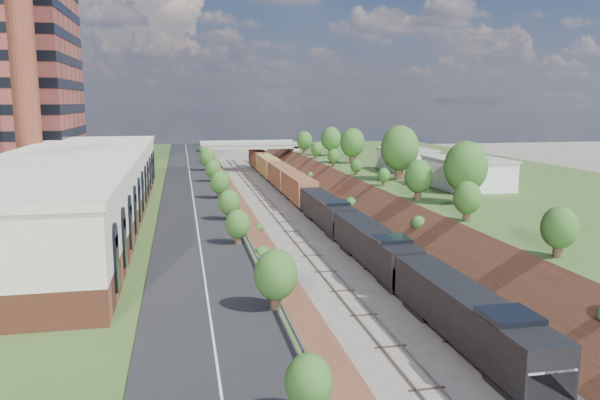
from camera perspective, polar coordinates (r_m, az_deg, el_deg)
The scene contains 16 objects.
platform_left at distance 87.85m, azimuth -21.96°, elevation -0.81°, with size 44.00×180.00×5.00m, color #3E5623.
platform_right at distance 99.70m, azimuth 18.61°, elevation 0.55°, with size 44.00×180.00×5.00m, color #3E5623.
embankment_left at distance 87.01m, azimuth -7.46°, elevation -1.96°, with size 7.07×180.00×7.07m, color brown.
embankment_right at distance 91.17m, azimuth 6.46°, elevation -1.41°, with size 7.07×180.00×7.07m, color brown.
rail_left_track at distance 87.96m, azimuth -2.00°, elevation -1.70°, with size 1.58×180.00×0.18m, color gray.
rail_right_track at distance 88.95m, azimuth 1.31°, elevation -1.57°, with size 1.58×180.00×0.18m, color gray.
road at distance 85.96m, azimuth -10.53°, elevation 1.23°, with size 8.00×180.00×0.10m, color black.
guardrail at distance 85.86m, azimuth -7.80°, elevation 1.63°, with size 0.10×171.00×0.70m.
commercial_building at distance 64.66m, azimuth -21.37°, elevation 1.10°, with size 14.30×62.30×7.00m.
smokestack at distance 83.66m, azimuth -25.53°, elevation 13.96°, with size 3.20×3.20×40.00m, color brown.
overpass at distance 148.55m, azimuth -5.00°, elevation 4.77°, with size 24.50×8.30×7.40m.
white_building_near at distance 87.59m, azimuth 15.99°, elevation 2.46°, with size 9.00×12.00×4.00m, color silver.
white_building_far at distance 107.29m, azimuth 10.34°, elevation 3.82°, with size 8.00×10.00×3.60m, color silver.
tree_right_large at distance 73.77m, azimuth 15.86°, elevation 3.06°, with size 5.25×5.25×7.61m.
tree_left_crest at distance 46.50m, azimuth -5.05°, elevation -3.21°, with size 2.45×2.45×3.55m.
freight_train at distance 97.11m, azimuth 0.14°, elevation 0.95°, with size 3.27×131.34×4.83m.
Camera 1 is at (-16.83, -25.07, 17.32)m, focal length 35.00 mm.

